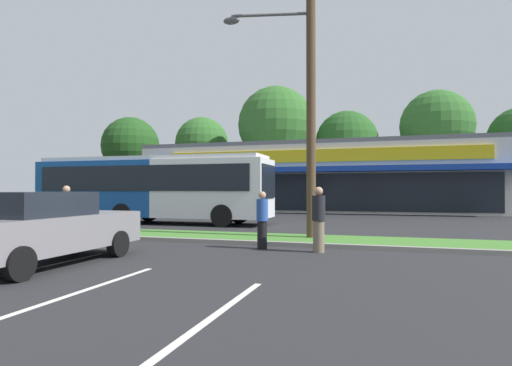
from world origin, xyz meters
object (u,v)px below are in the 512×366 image
(pedestrian_by_pole, at_px, (262,220))
(pedestrian_mid, at_px, (66,213))
(utility_pole, at_px, (307,72))
(car_3, at_px, (69,202))
(car_1, at_px, (42,228))
(car_5, at_px, (137,203))
(pedestrian_far, at_px, (319,219))
(city_bus, at_px, (152,187))

(pedestrian_by_pole, bearing_deg, pedestrian_mid, -154.87)
(utility_pole, relative_size, pedestrian_by_pole, 6.39)
(utility_pole, distance_m, car_3, 23.06)
(car_1, height_order, pedestrian_by_pole, car_1)
(car_5, height_order, pedestrian_far, pedestrian_far)
(pedestrian_far, bearing_deg, car_3, 175.91)
(city_bus, relative_size, car_3, 2.58)
(car_1, bearing_deg, pedestrian_by_pole, -44.55)
(pedestrian_far, bearing_deg, utility_pole, 138.14)
(pedestrian_mid, bearing_deg, car_5, -122.52)
(city_bus, bearing_deg, utility_pole, -30.40)
(pedestrian_mid, bearing_deg, car_3, -106.11)
(car_1, distance_m, car_5, 19.69)
(utility_pole, height_order, pedestrian_far, utility_pole)
(car_1, bearing_deg, city_bus, 19.44)
(car_5, bearing_deg, city_bus, 128.11)
(car_1, bearing_deg, car_5, 27.20)
(pedestrian_by_pole, height_order, pedestrian_mid, pedestrian_mid)
(utility_pole, height_order, car_5, utility_pole)
(utility_pole, bearing_deg, pedestrian_mid, -164.56)
(city_bus, distance_m, car_3, 12.74)
(car_1, distance_m, car_3, 22.96)
(car_1, height_order, car_5, car_1)
(car_5, relative_size, pedestrian_by_pole, 2.74)
(car_3, height_order, pedestrian_by_pole, pedestrian_by_pole)
(car_3, height_order, pedestrian_mid, pedestrian_mid)
(car_1, height_order, pedestrian_far, pedestrian_far)
(car_1, distance_m, pedestrian_mid, 4.93)
(city_bus, height_order, pedestrian_far, city_bus)
(car_3, relative_size, pedestrian_by_pole, 2.87)
(pedestrian_far, bearing_deg, car_1, -115.21)
(utility_pole, distance_m, pedestrian_far, 5.24)
(car_5, bearing_deg, car_3, -1.54)
(city_bus, distance_m, car_5, 8.36)
(city_bus, relative_size, pedestrian_far, 6.90)
(pedestrian_by_pole, bearing_deg, car_1, -108.71)
(utility_pole, bearing_deg, car_5, 140.21)
(pedestrian_by_pole, distance_m, pedestrian_mid, 6.73)
(city_bus, height_order, car_1, city_bus)
(utility_pole, bearing_deg, car_3, 149.16)
(pedestrian_by_pole, relative_size, pedestrian_mid, 0.90)
(car_1, height_order, pedestrian_mid, pedestrian_mid)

